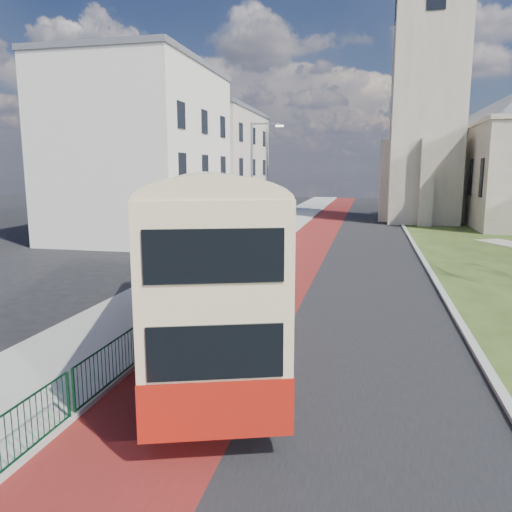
# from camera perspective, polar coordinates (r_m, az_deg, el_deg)

# --- Properties ---
(ground) EXTENTS (160.00, 160.00, 0.00)m
(ground) POSITION_cam_1_polar(r_m,az_deg,el_deg) (14.94, 0.61, -10.41)
(ground) COLOR black
(ground) RESTS_ON ground
(road_carriageway) EXTENTS (9.00, 120.00, 0.01)m
(road_carriageway) POSITION_cam_1_polar(r_m,az_deg,el_deg) (34.13, 10.16, 0.99)
(road_carriageway) COLOR black
(road_carriageway) RESTS_ON ground
(bus_lane) EXTENTS (3.40, 120.00, 0.01)m
(bus_lane) POSITION_cam_1_polar(r_m,az_deg,el_deg) (34.35, 5.66, 1.16)
(bus_lane) COLOR #591414
(bus_lane) RESTS_ON ground
(pavement_west) EXTENTS (4.00, 120.00, 0.12)m
(pavement_west) POSITION_cam_1_polar(r_m,az_deg,el_deg) (35.01, -0.53, 1.46)
(pavement_west) COLOR gray
(pavement_west) RESTS_ON ground
(kerb_west) EXTENTS (0.25, 120.00, 0.13)m
(kerb_west) POSITION_cam_1_polar(r_m,az_deg,el_deg) (34.61, 2.70, 1.36)
(kerb_west) COLOR #999993
(kerb_west) RESTS_ON ground
(kerb_east) EXTENTS (0.25, 80.00, 0.13)m
(kerb_east) POSITION_cam_1_polar(r_m,az_deg,el_deg) (36.21, 17.60, 1.28)
(kerb_east) COLOR #999993
(kerb_east) RESTS_ON ground
(pedestrian_railing) EXTENTS (0.07, 24.00, 1.12)m
(pedestrian_railing) POSITION_cam_1_polar(r_m,az_deg,el_deg) (19.22, -5.51, -4.10)
(pedestrian_railing) COLOR #0B331B
(pedestrian_railing) RESTS_ON ground
(gothic_church) EXTENTS (16.38, 18.00, 40.00)m
(gothic_church) POSITION_cam_1_polar(r_m,az_deg,el_deg) (53.20, 24.19, 17.63)
(gothic_church) COLOR gray
(gothic_church) RESTS_ON ground
(street_block_near) EXTENTS (10.30, 14.30, 13.00)m
(street_block_near) POSITION_cam_1_polar(r_m,az_deg,el_deg) (39.54, -12.92, 11.55)
(street_block_near) COLOR beige
(street_block_near) RESTS_ON ground
(street_block_far) EXTENTS (10.30, 16.30, 11.50)m
(street_block_far) POSITION_cam_1_polar(r_m,az_deg,el_deg) (54.41, -5.51, 10.43)
(street_block_far) COLOR #B5AA99
(street_block_far) RESTS_ON ground
(streetlamp) EXTENTS (2.13, 0.18, 8.00)m
(streetlamp) POSITION_cam_1_polar(r_m,az_deg,el_deg) (32.54, -0.22, 8.83)
(streetlamp) COLOR gray
(streetlamp) RESTS_ON pavement_west
(bus) EXTENTS (6.35, 11.92, 4.88)m
(bus) POSITION_cam_1_polar(r_m,az_deg,el_deg) (14.06, -5.36, 0.02)
(bus) COLOR maroon
(bus) RESTS_ON ground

